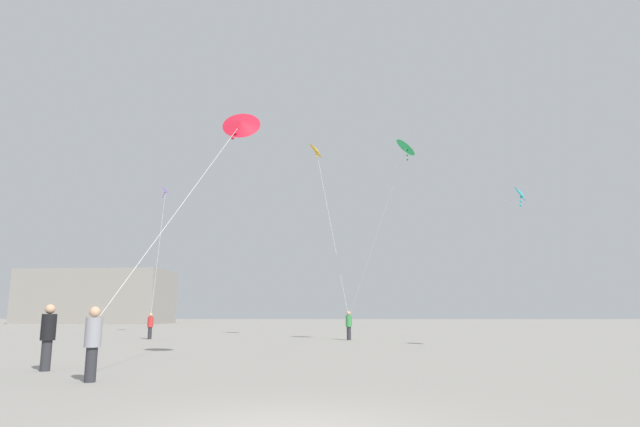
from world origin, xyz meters
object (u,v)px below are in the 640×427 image
object	(u,v)px
kite_cyan_diamond	(515,198)
kite_violet_delta	(165,193)
kite_emerald_diamond	(406,148)
building_left_hall	(97,297)
kite_amber_diamond	(316,151)
person_in_green	(349,324)
person_in_black	(48,334)
person_in_red	(150,325)
person_in_grey	(93,340)
kite_crimson_diamond	(241,124)

from	to	relation	value
kite_cyan_diamond	kite_violet_delta	bearing A→B (deg)	139.07
kite_emerald_diamond	building_left_hall	bearing A→B (deg)	126.27
kite_amber_diamond	building_left_hall	size ratio (longest dim) A/B	0.51
person_in_green	kite_cyan_diamond	distance (m)	12.97
person_in_black	person_in_red	bearing A→B (deg)	-75.47
kite_amber_diamond	building_left_hall	distance (m)	62.42
kite_violet_delta	building_left_hall	xyz separation A→B (m)	(-23.79, 42.22, -7.08)
person_in_green	kite_amber_diamond	size ratio (longest dim) A/B	0.15
person_in_green	building_left_hall	world-z (taller)	building_left_hall
person_in_grey	kite_cyan_diamond	world-z (taller)	kite_cyan_diamond
person_in_black	building_left_hall	world-z (taller)	building_left_hall
building_left_hall	kite_crimson_diamond	bearing A→B (deg)	-63.00
kite_cyan_diamond	person_in_red	bearing A→B (deg)	153.20
person_in_red	person_in_green	bearing A→B (deg)	97.89
kite_amber_diamond	person_in_black	bearing A→B (deg)	-108.48
kite_crimson_diamond	kite_amber_diamond	xyz separation A→B (m)	(1.85, 17.74, 4.50)
person_in_grey	building_left_hall	size ratio (longest dim) A/B	0.08
kite_violet_delta	kite_emerald_diamond	bearing A→B (deg)	-38.97
kite_crimson_diamond	building_left_hall	bearing A→B (deg)	117.00
person_in_black	kite_crimson_diamond	world-z (taller)	kite_crimson_diamond
person_in_green	person_in_grey	size ratio (longest dim) A/B	0.98
person_in_green	kite_amber_diamond	bearing A→B (deg)	-101.44
person_in_grey	kite_violet_delta	size ratio (longest dim) A/B	0.16
kite_emerald_diamond	building_left_hall	size ratio (longest dim) A/B	0.42
kite_crimson_diamond	kite_violet_delta	size ratio (longest dim) A/B	0.67
person_in_black	kite_emerald_diamond	bearing A→B (deg)	-127.53
person_in_green	kite_cyan_diamond	bearing A→B (deg)	71.14
person_in_green	building_left_hall	xyz separation A→B (m)	(-38.41, 52.02, 3.19)
kite_emerald_diamond	kite_crimson_diamond	bearing A→B (deg)	-121.78
person_in_grey	kite_violet_delta	world-z (taller)	kite_violet_delta
person_in_green	kite_emerald_diamond	size ratio (longest dim) A/B	0.17
person_in_red	person_in_grey	world-z (taller)	person_in_grey
person_in_black	kite_emerald_diamond	world-z (taller)	kite_emerald_diamond
person_in_black	kite_crimson_diamond	size ratio (longest dim) A/B	0.25
person_in_black	building_left_hall	size ratio (longest dim) A/B	0.08
person_in_grey	kite_amber_diamond	bearing A→B (deg)	133.78
person_in_green	kite_amber_diamond	xyz separation A→B (m)	(-2.02, 1.96, 11.32)
kite_crimson_diamond	kite_emerald_diamond	size ratio (longest dim) A/B	0.73
person_in_red	kite_amber_diamond	bearing A→B (deg)	108.35
person_in_grey	kite_amber_diamond	xyz separation A→B (m)	(4.32, 22.18, 11.31)
person_in_green	kite_emerald_diamond	bearing A→B (deg)	67.17
kite_emerald_diamond	kite_amber_diamond	bearing A→B (deg)	128.22
person_in_red	kite_amber_diamond	world-z (taller)	kite_amber_diamond
kite_violet_delta	building_left_hall	bearing A→B (deg)	119.39
person_in_red	kite_cyan_diamond	distance (m)	22.45
person_in_green	kite_emerald_diamond	distance (m)	10.95
kite_amber_diamond	person_in_green	bearing A→B (deg)	-44.25
person_in_black	kite_violet_delta	world-z (taller)	kite_violet_delta
person_in_black	kite_violet_delta	bearing A→B (deg)	-73.97
kite_emerald_diamond	person_in_red	bearing A→B (deg)	161.24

